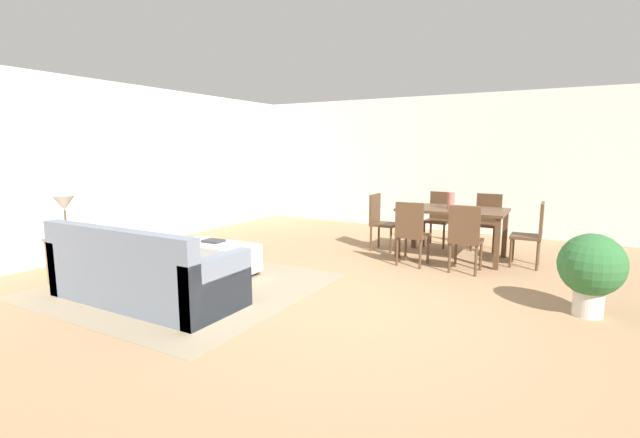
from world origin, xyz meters
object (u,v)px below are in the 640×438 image
object	(u,v)px
vase_centerpiece	(451,200)
potted_plant	(592,268)
dining_chair_head_west	(380,219)
dining_chair_near_left	(411,230)
book_on_ottoman	(213,241)
dining_chair_near_right	(465,235)
dining_table	(452,215)
dining_chair_head_east	(533,231)
dining_chair_far_left	(439,215)
side_table	(68,247)
couch	(143,276)
dining_chair_far_right	(487,218)
table_lamp	(64,205)
ottoman_table	(215,257)

from	to	relation	value
vase_centerpiece	potted_plant	world-z (taller)	vase_centerpiece
dining_chair_head_west	vase_centerpiece	size ratio (longest dim) A/B	3.74
dining_chair_near_left	dining_chair_head_west	size ratio (longest dim) A/B	1.00
book_on_ottoman	dining_chair_near_right	bearing A→B (deg)	28.81
dining_table	dining_chair_head_east	distance (m)	1.13
dining_table	dining_chair_far_left	distance (m)	0.90
dining_chair_head_west	potted_plant	distance (m)	3.40
side_table	dining_chair_near_left	distance (m)	4.47
dining_chair_head_east	book_on_ottoman	distance (m)	4.41
couch	dining_chair_head_west	distance (m)	3.87
dining_chair_head_east	book_on_ottoman	bearing A→B (deg)	-147.02
dining_chair_near_left	dining_chair_far_left	xyz separation A→B (m)	(-0.02, 1.59, 0.00)
dining_chair_head_east	dining_chair_near_right	bearing A→B (deg)	-134.13
dining_chair_near_right	dining_chair_far_left	xyz separation A→B (m)	(-0.76, 1.60, 0.00)
book_on_ottoman	dining_chair_head_west	bearing A→B (deg)	59.18
dining_chair_near_left	dining_chair_far_left	distance (m)	1.59
dining_chair_far_left	dining_chair_far_right	distance (m)	0.77
dining_chair_near_left	vase_centerpiece	bearing A→B (deg)	64.84
dining_chair_far_right	dining_chair_near_right	bearing A→B (deg)	-90.59
book_on_ottoman	potted_plant	bearing A→B (deg)	8.44
dining_chair_near_left	dining_chair_near_right	bearing A→B (deg)	-0.46
dining_table	book_on_ottoman	xyz separation A→B (m)	(-2.58, -2.42, -0.23)
dining_chair_far_right	dining_chair_head_east	bearing A→B (deg)	-49.06
dining_chair_near_right	potted_plant	xyz separation A→B (m)	(1.41, -0.97, -0.03)
table_lamp	dining_chair_head_east	size ratio (longest dim) A/B	0.57
potted_plant	couch	bearing A→B (deg)	-155.76
side_table	dining_chair_head_west	world-z (taller)	dining_chair_head_west
potted_plant	table_lamp	bearing A→B (deg)	-161.62
dining_chair_near_right	book_on_ottoman	bearing A→B (deg)	-151.19
dining_chair_near_left	vase_centerpiece	world-z (taller)	vase_centerpiece
dining_chair_head_east	book_on_ottoman	xyz separation A→B (m)	(-3.70, -2.40, -0.09)
dining_chair_near_left	potted_plant	world-z (taller)	dining_chair_near_left
dining_chair_near_left	dining_chair_head_east	xyz separation A→B (m)	(1.50, 0.78, 0.00)
dining_table	dining_chair_head_west	size ratio (longest dim) A/B	1.67
ottoman_table	dining_chair_head_east	size ratio (longest dim) A/B	1.24
vase_centerpiece	book_on_ottoman	size ratio (longest dim) A/B	0.95
side_table	dining_chair_head_west	bearing A→B (deg)	53.34
dining_chair_near_left	dining_chair_head_east	world-z (taller)	same
dining_table	dining_chair_head_west	distance (m)	1.16
dining_chair_far_left	book_on_ottoman	distance (m)	3.89
side_table	book_on_ottoman	size ratio (longest dim) A/B	2.18
dining_chair_near_right	vase_centerpiece	world-z (taller)	vase_centerpiece
book_on_ottoman	potted_plant	distance (m)	4.39
ottoman_table	potted_plant	bearing A→B (deg)	9.24
dining_chair_far_right	dining_chair_near_left	bearing A→B (deg)	-114.79
ottoman_table	dining_chair_head_east	distance (m)	4.39
couch	ottoman_table	distance (m)	1.20
ottoman_table	vase_centerpiece	world-z (taller)	vase_centerpiece
ottoman_table	dining_chair_far_left	world-z (taller)	dining_chair_far_left
couch	dining_table	bearing A→B (deg)	56.33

